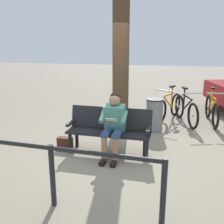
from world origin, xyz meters
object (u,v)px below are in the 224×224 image
Objects in this scene: handbag at (65,143)px; bicycle_blue at (212,110)px; bench at (110,127)px; tree_trunk at (121,56)px; person_reading at (114,122)px; bicycle_red at (186,110)px; litter_bin at (154,115)px; bicycle_black at (169,107)px.

bicycle_blue is at bearing -141.03° from handbag.
bench is 1.88m from tree_trunk.
tree_trunk is at bearing -86.40° from bench.
bench is 1.34× the size of person_reading.
bench is at bearing -51.10° from bicycle_red.
bicycle_red is (-1.59, -0.92, -1.42)m from tree_trunk.
handbag is at bearing -63.38° from bicycle_red.
litter_bin is at bearing -137.59° from handbag.
bicycle_black is at bearing -108.70° from person_reading.
bicycle_blue is at bearing -127.51° from person_reading.
bench is at bearing 62.55° from litter_bin.
bicycle_black is at bearing -135.27° from tree_trunk.
handbag is at bearing -4.65° from person_reading.
tree_trunk is at bearing -82.36° from person_reading.
bicycle_black is (0.45, -0.21, 0.00)m from bicycle_red.
litter_bin is (-0.82, -0.07, -1.38)m from tree_trunk.
bicycle_red reaches higher than handbag.
bicycle_black is (-1.08, -2.51, -0.15)m from bench.
person_reading is 1.17m from handbag.
tree_trunk is 2.14m from bicycle_black.
bicycle_blue reaches higher than handbag.
bench is at bearing -53.78° from person_reading.
litter_bin is (-0.64, -1.62, -0.27)m from person_reading.
handbag is 3.41m from bicycle_red.
bench is 0.26m from person_reading.
bench is 0.96× the size of bicycle_blue.
handbag is 0.19× the size of bicycle_black.
bicycle_blue is (-1.44, -0.99, -0.04)m from litter_bin.
bench reaches higher than handbag.
bicycle_black reaches higher than litter_bin.
person_reading reaches higher than bicycle_blue.
tree_trunk is 2.25× the size of bicycle_black.
tree_trunk is at bearing 5.12° from litter_bin.
person_reading is (-0.12, 0.17, 0.16)m from bench.
litter_bin is 0.50× the size of bicycle_black.
bicycle_red is at bearing -81.01° from bicycle_blue.
bicycle_blue is (-2.26, -1.06, -1.42)m from tree_trunk.
bicycle_red is at bearing -118.70° from person_reading.
person_reading is 0.71× the size of bicycle_blue.
bench is at bearing -175.89° from handbag.
handbag is 0.18× the size of bicycle_blue.
litter_bin is at bearing -59.81° from bicycle_red.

